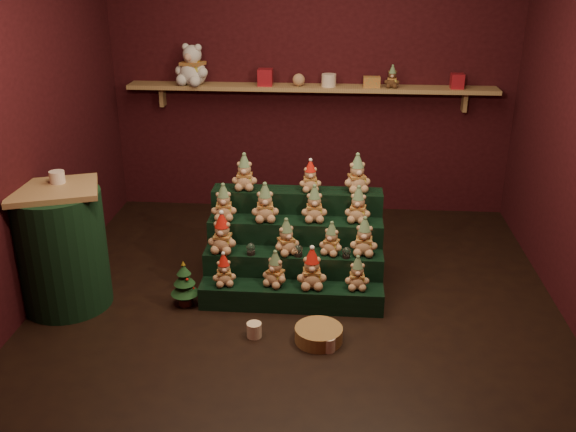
# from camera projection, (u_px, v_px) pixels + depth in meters

# --- Properties ---
(ground) EXTENTS (4.00, 4.00, 0.00)m
(ground) POSITION_uv_depth(u_px,v_px,m) (298.00, 301.00, 5.02)
(ground) COLOR black
(ground) RESTS_ON ground
(back_wall) EXTENTS (4.00, 0.10, 2.80)m
(back_wall) POSITION_uv_depth(u_px,v_px,m) (312.00, 74.00, 6.37)
(back_wall) COLOR black
(back_wall) RESTS_ON ground
(front_wall) EXTENTS (4.00, 0.10, 2.80)m
(front_wall) POSITION_uv_depth(u_px,v_px,m) (267.00, 254.00, 2.60)
(front_wall) COLOR black
(front_wall) RESTS_ON ground
(left_wall) EXTENTS (0.10, 4.00, 2.80)m
(left_wall) POSITION_uv_depth(u_px,v_px,m) (16.00, 121.00, 4.63)
(left_wall) COLOR black
(left_wall) RESTS_ON ground
(back_shelf) EXTENTS (3.60, 0.26, 0.24)m
(back_shelf) POSITION_uv_depth(u_px,v_px,m) (311.00, 88.00, 6.25)
(back_shelf) COLOR #A28351
(back_shelf) RESTS_ON ground
(riser_tier_front) EXTENTS (1.40, 0.22, 0.18)m
(riser_tier_front) POSITION_uv_depth(u_px,v_px,m) (291.00, 297.00, 4.90)
(riser_tier_front) COLOR black
(riser_tier_front) RESTS_ON ground
(riser_tier_midfront) EXTENTS (1.40, 0.22, 0.36)m
(riser_tier_midfront) POSITION_uv_depth(u_px,v_px,m) (293.00, 273.00, 5.07)
(riser_tier_midfront) COLOR black
(riser_tier_midfront) RESTS_ON ground
(riser_tier_midback) EXTENTS (1.40, 0.22, 0.54)m
(riser_tier_midback) POSITION_uv_depth(u_px,v_px,m) (295.00, 251.00, 5.23)
(riser_tier_midback) COLOR black
(riser_tier_midback) RESTS_ON ground
(riser_tier_back) EXTENTS (1.40, 0.22, 0.72)m
(riser_tier_back) POSITION_uv_depth(u_px,v_px,m) (297.00, 230.00, 5.40)
(riser_tier_back) COLOR black
(riser_tier_back) RESTS_ON ground
(teddy_0) EXTENTS (0.21, 0.20, 0.25)m
(teddy_0) POSITION_uv_depth(u_px,v_px,m) (224.00, 270.00, 4.85)
(teddy_0) COLOR tan
(teddy_0) RESTS_ON riser_tier_front
(teddy_1) EXTENTS (0.25, 0.25, 0.27)m
(teddy_1) POSITION_uv_depth(u_px,v_px,m) (275.00, 269.00, 4.83)
(teddy_1) COLOR tan
(teddy_1) RESTS_ON riser_tier_front
(teddy_2) EXTENTS (0.24, 0.22, 0.31)m
(teddy_2) POSITION_uv_depth(u_px,v_px,m) (312.00, 268.00, 4.80)
(teddy_2) COLOR tan
(teddy_2) RESTS_ON riser_tier_front
(teddy_3) EXTENTS (0.19, 0.18, 0.26)m
(teddy_3) POSITION_uv_depth(u_px,v_px,m) (357.00, 273.00, 4.79)
(teddy_3) COLOR tan
(teddy_3) RESTS_ON riser_tier_front
(teddy_4) EXTENTS (0.24, 0.22, 0.31)m
(teddy_4) POSITION_uv_depth(u_px,v_px,m) (222.00, 233.00, 4.96)
(teddy_4) COLOR tan
(teddy_4) RESTS_ON riser_tier_midfront
(teddy_5) EXTENTS (0.26, 0.26, 0.28)m
(teddy_5) POSITION_uv_depth(u_px,v_px,m) (286.00, 237.00, 4.93)
(teddy_5) COLOR tan
(teddy_5) RESTS_ON riser_tier_midfront
(teddy_6) EXTENTS (0.23, 0.22, 0.26)m
(teddy_6) POSITION_uv_depth(u_px,v_px,m) (332.00, 239.00, 4.93)
(teddy_6) COLOR tan
(teddy_6) RESTS_ON riser_tier_midfront
(teddy_7) EXTENTS (0.23, 0.21, 0.30)m
(teddy_7) POSITION_uv_depth(u_px,v_px,m) (364.00, 236.00, 4.92)
(teddy_7) COLOR tan
(teddy_7) RESTS_ON riser_tier_midfront
(teddy_8) EXTENTS (0.22, 0.21, 0.29)m
(teddy_8) POSITION_uv_depth(u_px,v_px,m) (224.00, 202.00, 5.10)
(teddy_8) COLOR tan
(teddy_8) RESTS_ON riser_tier_midback
(teddy_9) EXTENTS (0.24, 0.22, 0.30)m
(teddy_9) POSITION_uv_depth(u_px,v_px,m) (265.00, 203.00, 5.07)
(teddy_9) COLOR tan
(teddy_9) RESTS_ON riser_tier_midback
(teddy_10) EXTENTS (0.22, 0.20, 0.29)m
(teddy_10) POSITION_uv_depth(u_px,v_px,m) (314.00, 204.00, 5.07)
(teddy_10) COLOR tan
(teddy_10) RESTS_ON riser_tier_midback
(teddy_11) EXTENTS (0.23, 0.22, 0.29)m
(teddy_11) POSITION_uv_depth(u_px,v_px,m) (358.00, 204.00, 5.06)
(teddy_11) COLOR tan
(teddy_11) RESTS_ON riser_tier_midback
(teddy_12) EXTENTS (0.21, 0.19, 0.29)m
(teddy_12) POSITION_uv_depth(u_px,v_px,m) (245.00, 172.00, 5.23)
(teddy_12) COLOR tan
(teddy_12) RESTS_ON riser_tier_back
(teddy_13) EXTENTS (0.20, 0.18, 0.25)m
(teddy_13) POSITION_uv_depth(u_px,v_px,m) (310.00, 176.00, 5.20)
(teddy_13) COLOR tan
(teddy_13) RESTS_ON riser_tier_back
(teddy_14) EXTENTS (0.27, 0.25, 0.31)m
(teddy_14) POSITION_uv_depth(u_px,v_px,m) (357.00, 173.00, 5.18)
(teddy_14) COLOR tan
(teddy_14) RESTS_ON riser_tier_back
(snow_globe_a) EXTENTS (0.07, 0.07, 0.09)m
(snow_globe_a) POSITION_uv_depth(u_px,v_px,m) (251.00, 249.00, 4.95)
(snow_globe_a) COLOR black
(snow_globe_a) RESTS_ON riser_tier_midfront
(snow_globe_b) EXTENTS (0.07, 0.07, 0.09)m
(snow_globe_b) POSITION_uv_depth(u_px,v_px,m) (298.00, 251.00, 4.92)
(snow_globe_b) COLOR black
(snow_globe_b) RESTS_ON riser_tier_midfront
(snow_globe_c) EXTENTS (0.06, 0.06, 0.09)m
(snow_globe_c) POSITION_uv_depth(u_px,v_px,m) (346.00, 253.00, 4.89)
(snow_globe_c) COLOR black
(snow_globe_c) RESTS_ON riser_tier_midfront
(side_table) EXTENTS (0.76, 0.70, 0.96)m
(side_table) POSITION_uv_depth(u_px,v_px,m) (61.00, 248.00, 4.81)
(side_table) COLOR #A28351
(side_table) RESTS_ON ground
(table_ornament) EXTENTS (0.11, 0.11, 0.09)m
(table_ornament) POSITION_uv_depth(u_px,v_px,m) (57.00, 177.00, 4.70)
(table_ornament) COLOR beige
(table_ornament) RESTS_ON side_table
(mini_christmas_tree) EXTENTS (0.22, 0.22, 0.37)m
(mini_christmas_tree) POSITION_uv_depth(u_px,v_px,m) (185.00, 284.00, 4.90)
(mini_christmas_tree) COLOR #412117
(mini_christmas_tree) RESTS_ON ground
(mug_left) EXTENTS (0.11, 0.11, 0.11)m
(mug_left) POSITION_uv_depth(u_px,v_px,m) (254.00, 330.00, 4.54)
(mug_left) COLOR beige
(mug_left) RESTS_ON ground
(mug_right) EXTENTS (0.10, 0.10, 0.10)m
(mug_right) POSITION_uv_depth(u_px,v_px,m) (328.00, 344.00, 4.38)
(mug_right) COLOR beige
(mug_right) RESTS_ON ground
(wicker_basket) EXTENTS (0.38, 0.38, 0.11)m
(wicker_basket) POSITION_uv_depth(u_px,v_px,m) (319.00, 334.00, 4.48)
(wicker_basket) COLOR olive
(wicker_basket) RESTS_ON ground
(white_bear) EXTENTS (0.43, 0.41, 0.49)m
(white_bear) POSITION_uv_depth(u_px,v_px,m) (192.00, 59.00, 6.20)
(white_bear) COLOR silver
(white_bear) RESTS_ON back_shelf
(brown_bear) EXTENTS (0.16, 0.15, 0.21)m
(brown_bear) POSITION_uv_depth(u_px,v_px,m) (392.00, 77.00, 6.12)
(brown_bear) COLOR #472C17
(brown_bear) RESTS_ON back_shelf
(gift_tin_red_a) EXTENTS (0.14, 0.14, 0.16)m
(gift_tin_red_a) POSITION_uv_depth(u_px,v_px,m) (265.00, 77.00, 6.22)
(gift_tin_red_a) COLOR #A91A25
(gift_tin_red_a) RESTS_ON back_shelf
(gift_tin_cream) EXTENTS (0.14, 0.14, 0.12)m
(gift_tin_cream) POSITION_uv_depth(u_px,v_px,m) (329.00, 80.00, 6.18)
(gift_tin_cream) COLOR beige
(gift_tin_cream) RESTS_ON back_shelf
(gift_tin_red_b) EXTENTS (0.12, 0.12, 0.14)m
(gift_tin_red_b) POSITION_uv_depth(u_px,v_px,m) (457.00, 81.00, 6.09)
(gift_tin_red_b) COLOR #A91A25
(gift_tin_red_b) RESTS_ON back_shelf
(shelf_plush_ball) EXTENTS (0.12, 0.12, 0.12)m
(shelf_plush_ball) POSITION_uv_depth(u_px,v_px,m) (299.00, 80.00, 6.21)
(shelf_plush_ball) COLOR tan
(shelf_plush_ball) RESTS_ON back_shelf
(scarf_gift_box) EXTENTS (0.16, 0.10, 0.10)m
(scarf_gift_box) POSITION_uv_depth(u_px,v_px,m) (372.00, 82.00, 6.16)
(scarf_gift_box) COLOR #E15B1F
(scarf_gift_box) RESTS_ON back_shelf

